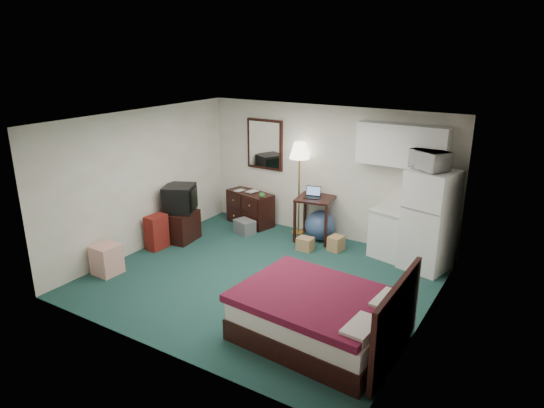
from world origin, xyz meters
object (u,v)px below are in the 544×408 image
Objects in this scene: tv_stand at (180,226)px; floor_lamp at (299,189)px; bed at (318,317)px; desk at (315,218)px; fridge at (429,221)px; kitchen_counter at (396,235)px; suitcase at (157,232)px; dresser at (250,208)px.

floor_lamp is at bearing 33.84° from tv_stand.
desk is at bearing 121.98° from bed.
floor_lamp is at bearing -172.64° from fridge.
bed is (-0.04, -2.91, -0.12)m from kitchen_counter.
desk is 1.33× the size of suitcase.
bed is (1.53, -2.93, -0.12)m from desk.
floor_lamp is 2.78m from suitcase.
desk is 2.93m from suitcase.
floor_lamp reaches higher than tv_stand.
bed is at bearing -29.71° from tv_stand.
dresser is at bearing -169.66° from fridge.
kitchen_counter is at bearing 179.58° from fridge.
suitcase is (-3.80, -1.88, -0.10)m from kitchen_counter.
dresser is 0.55× the size of floor_lamp.
desk is at bearing -170.67° from fridge.
floor_lamp is 1.09× the size of fridge.
tv_stand is at bearing -150.53° from fridge.
fridge is (2.55, -0.28, -0.07)m from floor_lamp.
dresser is 3.08m from kitchen_counter.
tv_stand is (-3.69, 1.55, -0.02)m from bed.
suitcase is (-3.76, 1.02, 0.01)m from bed.
fridge is (0.56, -0.14, 0.41)m from kitchen_counter.
tv_stand is at bearing -147.33° from kitchen_counter.
suitcase is at bearing -140.96° from kitchen_counter.
dresser is 1.63× the size of tv_stand.
kitchen_counter is at bearing 93.67° from bed.
bed is 3.00× the size of suitcase.
fridge reaches higher than bed.
fridge reaches higher than dresser.
dresser is 1.20× the size of desk.
floor_lamp is at bearing 17.71° from dresser.
dresser is 1.56m from tv_stand.
floor_lamp reaches higher than desk.
fridge is 4.49m from tv_stand.
desk is 1.00× the size of kitchen_counter.
kitchen_counter is (1.98, -0.14, -0.49)m from floor_lamp.
kitchen_counter reaches higher than suitcase.
desk is 3.30m from bed.
dresser is 1.51m from desk.
tv_stand is (-0.64, -1.42, -0.06)m from dresser.
floor_lamp reaches higher than kitchen_counter.
tv_stand is (-1.74, -1.49, -0.62)m from floor_lamp.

